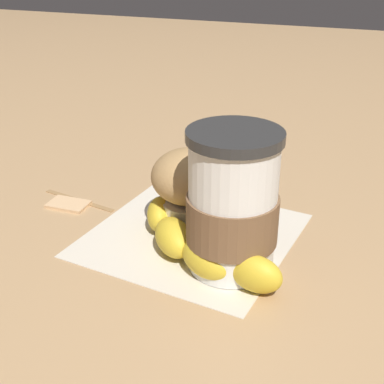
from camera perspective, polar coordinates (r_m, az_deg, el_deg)
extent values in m
plane|color=tan|center=(0.61, 0.00, -4.63)|extent=(3.00, 3.00, 0.00)
cube|color=beige|center=(0.61, 0.00, -4.57)|extent=(0.24, 0.24, 0.00)
cylinder|color=white|center=(0.52, 4.34, -1.53)|extent=(0.09, 0.09, 0.14)
cylinder|color=#2D2D2D|center=(0.49, 4.63, 5.96)|extent=(0.09, 0.09, 0.01)
cylinder|color=brown|center=(0.53, 4.29, -2.81)|extent=(0.09, 0.09, 0.05)
cylinder|color=white|center=(0.61, -0.24, -2.39)|extent=(0.06, 0.06, 0.04)
ellipsoid|color=#AD8451|center=(0.59, -0.25, 1.70)|extent=(0.09, 0.09, 0.06)
ellipsoid|color=gold|center=(0.61, -3.47, -2.43)|extent=(0.05, 0.06, 0.04)
ellipsoid|color=gold|center=(0.57, -1.96, -4.85)|extent=(0.07, 0.07, 0.04)
ellipsoid|color=gold|center=(0.53, 1.58, -7.11)|extent=(0.07, 0.06, 0.04)
ellipsoid|color=gold|center=(0.51, 6.83, -8.66)|extent=(0.06, 0.04, 0.04)
cube|color=#E0B27F|center=(0.69, -13.07, -1.14)|extent=(0.05, 0.03, 0.01)
cube|color=#9E7547|center=(0.70, -11.96, -0.86)|extent=(0.11, 0.03, 0.00)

